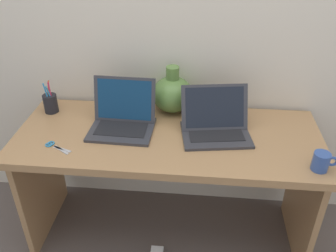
# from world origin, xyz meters

# --- Properties ---
(ground_plane) EXTENTS (6.00, 6.00, 0.00)m
(ground_plane) POSITION_xyz_m (0.00, 0.00, 0.00)
(ground_plane) COLOR #564C47
(back_wall) EXTENTS (4.40, 0.04, 2.40)m
(back_wall) POSITION_xyz_m (0.00, 0.35, 1.20)
(back_wall) COLOR beige
(back_wall) RESTS_ON ground
(desk) EXTENTS (1.54, 0.62, 0.70)m
(desk) POSITION_xyz_m (0.00, 0.00, 0.56)
(desk) COLOR #AD7F51
(desk) RESTS_ON ground
(laptop_left) EXTENTS (0.33, 0.27, 0.25)m
(laptop_left) POSITION_xyz_m (-0.24, 0.05, 0.77)
(laptop_left) COLOR #333338
(laptop_left) RESTS_ON desk
(laptop_right) EXTENTS (0.37, 0.30, 0.23)m
(laptop_right) POSITION_xyz_m (0.23, 0.04, 0.76)
(laptop_right) COLOR #333338
(laptop_right) RESTS_ON desk
(green_vase) EXTENTS (0.22, 0.22, 0.26)m
(green_vase) POSITION_xyz_m (0.00, 0.25, 0.80)
(green_vase) COLOR #5B843D
(green_vase) RESTS_ON desk
(coffee_mug) EXTENTS (0.11, 0.07, 0.09)m
(coffee_mug) POSITION_xyz_m (0.69, -0.21, 0.74)
(coffee_mug) COLOR #335199
(coffee_mug) RESTS_ON desk
(pen_cup) EXTENTS (0.08, 0.08, 0.18)m
(pen_cup) POSITION_xyz_m (-0.67, 0.17, 0.76)
(pen_cup) COLOR black
(pen_cup) RESTS_ON desk
(scissors) EXTENTS (0.14, 0.10, 0.01)m
(scissors) POSITION_xyz_m (-0.53, -0.16, 0.71)
(scissors) COLOR #B7B7BC
(scissors) RESTS_ON desk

